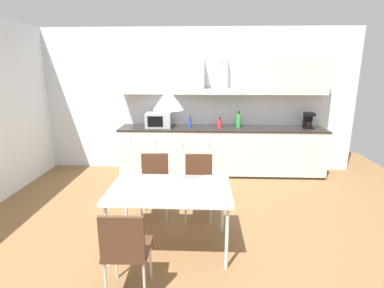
{
  "coord_description": "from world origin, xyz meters",
  "views": [
    {
      "loc": [
        0.4,
        -3.39,
        2.06
      ],
      "look_at": [
        0.22,
        0.68,
        1.0
      ],
      "focal_mm": 28.0,
      "sensor_mm": 36.0,
      "label": 1
    }
  ],
  "objects_px": {
    "dining_table": "(170,192)",
    "chair_far_right": "(199,179)",
    "bottle_green": "(239,121)",
    "chair_near_left": "(125,246)",
    "microwave": "(159,120)",
    "chair_far_left": "(155,179)",
    "coffee_maker": "(308,120)",
    "bottle_red": "(220,123)",
    "pendant_lamp": "(168,99)",
    "bottle_blue": "(190,122)"
  },
  "relations": [
    {
      "from": "microwave",
      "to": "bottle_green",
      "type": "distance_m",
      "value": 1.53
    },
    {
      "from": "chair_near_left",
      "to": "microwave",
      "type": "bearing_deg",
      "value": 93.38
    },
    {
      "from": "dining_table",
      "to": "pendant_lamp",
      "type": "distance_m",
      "value": 1.04
    },
    {
      "from": "bottle_green",
      "to": "dining_table",
      "type": "height_order",
      "value": "bottle_green"
    },
    {
      "from": "bottle_red",
      "to": "bottle_green",
      "type": "bearing_deg",
      "value": 10.23
    },
    {
      "from": "bottle_blue",
      "to": "bottle_red",
      "type": "height_order",
      "value": "bottle_blue"
    },
    {
      "from": "chair_far_right",
      "to": "bottle_green",
      "type": "bearing_deg",
      "value": 67.49
    },
    {
      "from": "microwave",
      "to": "pendant_lamp",
      "type": "height_order",
      "value": "pendant_lamp"
    },
    {
      "from": "dining_table",
      "to": "chair_far_right",
      "type": "distance_m",
      "value": 0.88
    },
    {
      "from": "bottle_blue",
      "to": "coffee_maker",
      "type": "bearing_deg",
      "value": -0.1
    },
    {
      "from": "dining_table",
      "to": "pendant_lamp",
      "type": "bearing_deg",
      "value": 136.74
    },
    {
      "from": "chair_near_left",
      "to": "pendant_lamp",
      "type": "height_order",
      "value": "pendant_lamp"
    },
    {
      "from": "coffee_maker",
      "to": "chair_near_left",
      "type": "bearing_deg",
      "value": -128.06
    },
    {
      "from": "bottle_blue",
      "to": "bottle_red",
      "type": "distance_m",
      "value": 0.58
    },
    {
      "from": "microwave",
      "to": "chair_far_left",
      "type": "xyz_separation_m",
      "value": [
        0.19,
        -1.72,
        -0.53
      ]
    },
    {
      "from": "pendant_lamp",
      "to": "chair_far_right",
      "type": "bearing_deg",
      "value": 69.44
    },
    {
      "from": "dining_table",
      "to": "chair_far_right",
      "type": "height_order",
      "value": "chair_far_right"
    },
    {
      "from": "microwave",
      "to": "pendant_lamp",
      "type": "xyz_separation_m",
      "value": [
        0.5,
        -2.53,
        0.67
      ]
    },
    {
      "from": "microwave",
      "to": "chair_near_left",
      "type": "distance_m",
      "value": 3.39
    },
    {
      "from": "pendant_lamp",
      "to": "bottle_blue",
      "type": "bearing_deg",
      "value": 87.83
    },
    {
      "from": "bottle_red",
      "to": "chair_near_left",
      "type": "height_order",
      "value": "bottle_red"
    },
    {
      "from": "bottle_green",
      "to": "chair_far_left",
      "type": "distance_m",
      "value": 2.26
    },
    {
      "from": "bottle_red",
      "to": "pendant_lamp",
      "type": "height_order",
      "value": "pendant_lamp"
    },
    {
      "from": "bottle_red",
      "to": "chair_near_left",
      "type": "xyz_separation_m",
      "value": [
        -0.97,
        -3.31,
        -0.48
      ]
    },
    {
      "from": "chair_far_right",
      "to": "pendant_lamp",
      "type": "relative_size",
      "value": 2.72
    },
    {
      "from": "coffee_maker",
      "to": "bottle_green",
      "type": "bearing_deg",
      "value": -179.95
    },
    {
      "from": "dining_table",
      "to": "chair_far_right",
      "type": "xyz_separation_m",
      "value": [
        0.31,
        0.81,
        -0.16
      ]
    },
    {
      "from": "dining_table",
      "to": "chair_far_left",
      "type": "xyz_separation_m",
      "value": [
        -0.31,
        0.81,
        -0.16
      ]
    },
    {
      "from": "chair_near_left",
      "to": "chair_far_right",
      "type": "bearing_deg",
      "value": 69.48
    },
    {
      "from": "chair_far_left",
      "to": "microwave",
      "type": "bearing_deg",
      "value": 96.3
    },
    {
      "from": "microwave",
      "to": "bottle_green",
      "type": "relative_size",
      "value": 1.52
    },
    {
      "from": "coffee_maker",
      "to": "chair_far_right",
      "type": "relative_size",
      "value": 0.34
    },
    {
      "from": "microwave",
      "to": "dining_table",
      "type": "distance_m",
      "value": 2.61
    },
    {
      "from": "chair_far_left",
      "to": "chair_near_left",
      "type": "relative_size",
      "value": 1.0
    },
    {
      "from": "chair_far_left",
      "to": "bottle_blue",
      "type": "bearing_deg",
      "value": 76.81
    },
    {
      "from": "pendant_lamp",
      "to": "bottle_red",
      "type": "bearing_deg",
      "value": 74.99
    },
    {
      "from": "microwave",
      "to": "pendant_lamp",
      "type": "distance_m",
      "value": 2.67
    },
    {
      "from": "pendant_lamp",
      "to": "chair_near_left",
      "type": "bearing_deg",
      "value": -110.49
    },
    {
      "from": "coffee_maker",
      "to": "bottle_red",
      "type": "relative_size",
      "value": 1.45
    },
    {
      "from": "coffee_maker",
      "to": "bottle_blue",
      "type": "height_order",
      "value": "coffee_maker"
    },
    {
      "from": "bottle_blue",
      "to": "pendant_lamp",
      "type": "bearing_deg",
      "value": -92.17
    },
    {
      "from": "chair_far_left",
      "to": "bottle_green",
      "type": "bearing_deg",
      "value": 52.44
    },
    {
      "from": "bottle_red",
      "to": "pendant_lamp",
      "type": "relative_size",
      "value": 0.65
    },
    {
      "from": "bottle_green",
      "to": "pendant_lamp",
      "type": "xyz_separation_m",
      "value": [
        -1.03,
        -2.56,
        0.67
      ]
    },
    {
      "from": "microwave",
      "to": "bottle_green",
      "type": "bearing_deg",
      "value": 0.94
    },
    {
      "from": "dining_table",
      "to": "pendant_lamp",
      "type": "xyz_separation_m",
      "value": [
        -0.0,
        0.0,
        1.04
      ]
    },
    {
      "from": "bottle_red",
      "to": "chair_far_right",
      "type": "distance_m",
      "value": 1.78
    },
    {
      "from": "microwave",
      "to": "coffee_maker",
      "type": "relative_size",
      "value": 1.6
    },
    {
      "from": "chair_far_left",
      "to": "bottle_red",
      "type": "bearing_deg",
      "value": 59.7
    },
    {
      "from": "bottle_green",
      "to": "chair_near_left",
      "type": "relative_size",
      "value": 0.36
    }
  ]
}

